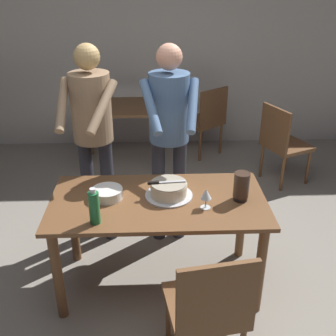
{
  "coord_description": "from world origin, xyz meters",
  "views": [
    {
      "loc": [
        -0.03,
        -2.47,
        2.23
      ],
      "look_at": [
        0.08,
        0.2,
        0.9
      ],
      "focal_mm": 43.59,
      "sensor_mm": 36.0,
      "label": 1
    }
  ],
  "objects": [
    {
      "name": "background_chair_0",
      "position": [
        1.39,
        1.61,
        0.49
      ],
      "size": [
        0.58,
        0.58,
        0.9
      ],
      "color": "brown",
      "rests_on": "ground_plane"
    },
    {
      "name": "cake_on_platter",
      "position": [
        0.08,
        0.05,
        0.8
      ],
      "size": [
        0.34,
        0.34,
        0.11
      ],
      "color": "silver",
      "rests_on": "main_dining_table"
    },
    {
      "name": "ground_plane",
      "position": [
        0.0,
        0.0,
        0.0
      ],
      "size": [
        14.0,
        14.0,
        0.0
      ],
      "primitive_type": "plane",
      "color": "gray"
    },
    {
      "name": "person_cutting_cake",
      "position": [
        0.1,
        0.6,
        1.08
      ],
      "size": [
        0.47,
        0.56,
        1.72
      ],
      "color": "#2D2D38",
      "rests_on": "ground_plane"
    },
    {
      "name": "water_bottle",
      "position": [
        -0.41,
        -0.27,
        0.86
      ],
      "size": [
        0.07,
        0.07,
        0.25
      ],
      "color": "#1E6B38",
      "rests_on": "main_dining_table"
    },
    {
      "name": "plate_stack",
      "position": [
        -0.36,
        0.04,
        0.79
      ],
      "size": [
        0.22,
        0.22,
        0.07
      ],
      "color": "white",
      "rests_on": "main_dining_table"
    },
    {
      "name": "chair_near_side",
      "position": [
        0.27,
        -0.76,
        0.49
      ],
      "size": [
        0.5,
        0.5,
        0.9
      ],
      "color": "brown",
      "rests_on": "ground_plane"
    },
    {
      "name": "back_wall",
      "position": [
        0.0,
        2.89,
        1.35
      ],
      "size": [
        10.0,
        0.12,
        2.7
      ],
      "primitive_type": "cube",
      "color": "beige",
      "rests_on": "ground_plane"
    },
    {
      "name": "cake_knife",
      "position": [
        0.01,
        0.04,
        0.87
      ],
      "size": [
        0.27,
        0.04,
        0.02
      ],
      "color": "silver",
      "rests_on": "cake_on_platter"
    },
    {
      "name": "person_standing_beside",
      "position": [
        -0.51,
        0.63,
        1.08
      ],
      "size": [
        0.46,
        0.57,
        1.72
      ],
      "color": "#2D2D38",
      "rests_on": "ground_plane"
    },
    {
      "name": "background_chair_2",
      "position": [
        0.64,
        2.39,
        0.49
      ],
      "size": [
        0.62,
        0.62,
        0.9
      ],
      "color": "brown",
      "rests_on": "ground_plane"
    },
    {
      "name": "hurricane_lamp",
      "position": [
        0.58,
        -0.02,
        0.86
      ],
      "size": [
        0.11,
        0.11,
        0.21
      ],
      "color": "black",
      "rests_on": "main_dining_table"
    },
    {
      "name": "background_table",
      "position": [
        -0.42,
        2.19,
        0.58
      ],
      "size": [
        1.0,
        0.7,
        0.74
      ],
      "color": "brown",
      "rests_on": "ground_plane"
    },
    {
      "name": "wine_glass_near",
      "position": [
        0.32,
        -0.12,
        0.85
      ],
      "size": [
        0.08,
        0.08,
        0.14
      ],
      "color": "silver",
      "rests_on": "main_dining_table"
    },
    {
      "name": "main_dining_table",
      "position": [
        0.0,
        0.0,
        0.63
      ],
      "size": [
        1.53,
        0.77,
        0.75
      ],
      "color": "brown",
      "rests_on": "ground_plane"
    }
  ]
}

